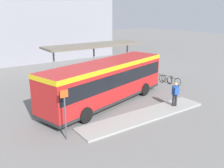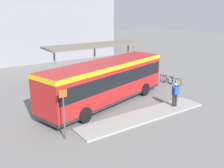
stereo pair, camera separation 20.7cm
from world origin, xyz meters
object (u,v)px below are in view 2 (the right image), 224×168
Objects in this scene: bicycle_white at (167,79)px; bicycle_yellow at (159,77)px; bicycle_black at (174,81)px; platform_sign at (64,113)px; city_bus at (106,80)px; potted_planter_far_side at (142,72)px; potted_planter_near_shelter at (76,84)px; pedestrian_waiting at (175,93)px.

bicycle_white is 0.87m from bicycle_yellow.
bicycle_black is 0.61× the size of platform_sign.
platform_sign is at bearing -60.09° from bicycle_white.
city_bus is 7.13× the size of bicycle_white.
bicycle_white is at bearing -67.70° from potted_planter_far_side.
potted_planter_near_shelter is at bearing -179.76° from potted_planter_far_side.
platform_sign is (-11.55, -7.14, 0.91)m from potted_planter_far_side.
platform_sign reaches higher than pedestrian_waiting.
city_bus reaches higher than bicycle_black.
pedestrian_waiting is 8.06m from potted_planter_far_side.
bicycle_black is 13.23m from platform_sign.
bicycle_yellow is at bearing -65.64° from potted_planter_far_side.
city_bus is 9.01× the size of potted_planter_far_side.
pedestrian_waiting is at bearing -60.73° from potted_planter_near_shelter.
platform_sign is at bearing -120.36° from potted_planter_near_shelter.
potted_planter_far_side is (-0.77, 1.70, 0.27)m from bicycle_yellow.
potted_planter_near_shelter is (-8.46, 3.32, 0.31)m from bicycle_black.
bicycle_white is 1.19× the size of potted_planter_near_shelter.
platform_sign is at bearing 113.49° from pedestrian_waiting.
pedestrian_waiting is 5.96m from bicycle_black.
bicycle_yellow is at bearing -11.59° from potted_planter_near_shelter.
city_bus is at bearing -150.74° from potted_planter_far_side.
city_bus is 7.94m from bicycle_yellow.
bicycle_white is 1.26× the size of potted_planter_far_side.
potted_planter_far_side is at bearing 13.83° from city_bus.
platform_sign is (-12.62, -3.78, 1.19)m from bicycle_black.
potted_planter_near_shelter is (-4.10, 7.31, -0.42)m from pedestrian_waiting.
bicycle_yellow is at bearing -152.36° from bicycle_white.
potted_planter_near_shelter reaches higher than bicycle_yellow.
city_bus reaches higher than platform_sign.
platform_sign reaches higher than potted_planter_far_side.
bicycle_white is 8.79m from potted_planter_near_shelter.
potted_planter_far_side is at bearing 0.24° from potted_planter_near_shelter.
pedestrian_waiting is at bearing -48.14° from bicycle_black.
platform_sign is at bearing -148.28° from potted_planter_far_side.
city_bus reaches higher than potted_planter_far_side.
potted_planter_far_side is at bearing -162.80° from bicycle_black.
bicycle_white is at bearing -156.93° from bicycle_yellow.
city_bus is at bearing 110.69° from bicycle_yellow.
bicycle_white is at bearing -16.52° from potted_planter_near_shelter.
city_bus reaches higher than bicycle_white.
city_bus is 8.03m from bicycle_white.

